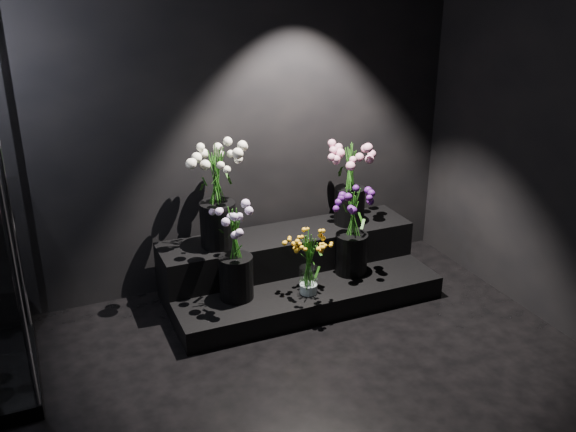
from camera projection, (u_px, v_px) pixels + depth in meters
wall_back at (208, 110)px, 4.69m from camera, size 4.00×0.00×4.00m
display_riser at (294, 269)px, 4.99m from camera, size 2.01×0.90×0.45m
bouquet_orange_bells at (309, 262)px, 4.58m from camera, size 0.31×0.31×0.48m
bouquet_lilac at (235, 247)px, 4.46m from camera, size 0.44×0.44×0.70m
bouquet_purple at (352, 229)px, 4.84m from camera, size 0.38×0.38×0.69m
bouquet_cream_roses at (216, 188)px, 4.61m from camera, size 0.52×0.52×0.78m
bouquet_pink_roses at (350, 179)px, 5.04m from camera, size 0.36×0.36×0.65m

